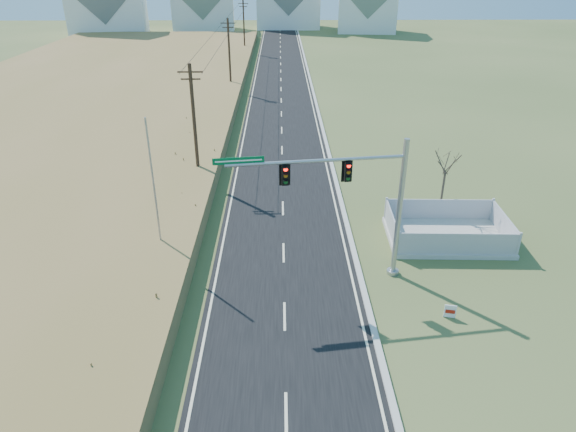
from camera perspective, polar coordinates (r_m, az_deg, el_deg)
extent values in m
plane|color=#445328|center=(27.03, -0.43, -8.56)|extent=(260.00, 260.00, 0.00)
cube|color=black|center=(73.71, -0.79, 14.59)|extent=(8.00, 180.00, 0.06)
cube|color=#B2AFA8|center=(73.82, 2.54, 14.63)|extent=(0.30, 180.00, 0.18)
cube|color=olive|center=(68.14, -21.89, 12.23)|extent=(38.00, 110.00, 1.30)
cylinder|color=#422D1E|center=(39.20, -10.34, 9.87)|extent=(0.26, 0.26, 9.00)
cube|color=#422D1E|center=(38.27, -10.83, 15.45)|extent=(1.80, 0.10, 0.10)
cube|color=#422D1E|center=(38.37, -10.77, 14.72)|extent=(1.40, 0.10, 0.10)
cylinder|color=#422D1E|center=(68.25, -6.52, 17.26)|extent=(0.26, 0.26, 9.00)
cube|color=#422D1E|center=(67.73, -6.70, 20.51)|extent=(1.80, 0.10, 0.10)
cube|color=#422D1E|center=(67.78, -6.68, 20.09)|extent=(1.40, 0.10, 0.10)
cylinder|color=#422D1E|center=(97.88, -4.92, 20.19)|extent=(0.26, 0.26, 9.00)
cube|color=#422D1E|center=(97.51, -5.01, 22.47)|extent=(1.80, 0.10, 0.10)
cube|color=#422D1E|center=(97.55, -5.00, 22.18)|extent=(1.40, 0.10, 0.10)
cube|color=white|center=(128.21, -19.36, 20.69)|extent=(17.38, 13.12, 10.00)
cube|color=white|center=(131.73, -9.35, 21.65)|extent=(14.66, 10.95, 9.00)
cube|color=white|center=(134.48, 0.02, 22.28)|extent=(15.00, 10.00, 10.00)
cube|color=white|center=(128.12, 8.77, 21.55)|extent=(13.87, 10.31, 9.00)
cylinder|color=#9EA0A5|center=(29.09, 11.55, -6.08)|extent=(0.67, 0.67, 0.22)
cylinder|color=#9EA0A5|center=(27.26, 12.27, 0.61)|extent=(0.29, 0.29, 7.77)
cylinder|color=#9EA0A5|center=(24.87, 3.25, 6.14)|extent=(8.82, 1.37, 0.18)
cube|color=black|center=(25.45, 6.65, 4.98)|extent=(0.37, 0.32, 1.05)
cube|color=black|center=(24.85, -0.31, 4.62)|extent=(0.37, 0.32, 1.05)
cube|color=#05582B|center=(24.34, -5.53, 6.14)|extent=(2.43, 0.37, 0.33)
cube|color=#B7B5AD|center=(33.28, 17.13, -2.26)|extent=(7.35, 5.14, 0.27)
cube|color=#AAAAAF|center=(30.98, 18.37, -2.98)|extent=(6.87, 0.33, 1.37)
cube|color=#AAAAAF|center=(34.87, 16.40, 0.75)|extent=(6.87, 0.33, 1.37)
cube|color=#AAAAAF|center=(32.11, 11.43, -0.97)|extent=(0.25, 4.58, 1.37)
cube|color=#AAAAAF|center=(34.02, 22.89, -1.03)|extent=(0.25, 4.58, 1.37)
cube|color=white|center=(26.36, 17.57, -10.06)|extent=(0.56, 0.17, 0.70)
cube|color=#A6170B|center=(26.33, 17.58, -10.10)|extent=(0.45, 0.12, 0.20)
cylinder|color=#B7B5AD|center=(30.67, -13.72, -4.53)|extent=(0.38, 0.38, 0.17)
cylinder|color=#9EA0A5|center=(28.80, -14.60, 2.50)|extent=(0.11, 0.11, 8.41)
cylinder|color=#4C3F33|center=(35.32, 16.72, 2.23)|extent=(0.15, 0.15, 3.25)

